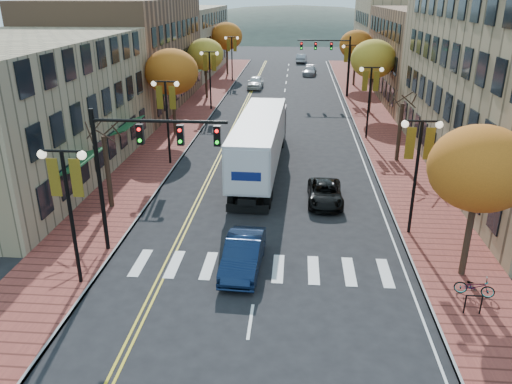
% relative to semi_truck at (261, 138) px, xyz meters
% --- Properties ---
extents(ground, '(200.00, 200.00, 0.00)m').
position_rel_semi_truck_xyz_m(ground, '(0.84, -15.37, -2.37)').
color(ground, black).
rests_on(ground, ground).
extents(sidewalk_left, '(4.00, 85.00, 0.15)m').
position_rel_semi_truck_xyz_m(sidewalk_left, '(-8.16, 17.13, -2.30)').
color(sidewalk_left, brown).
rests_on(sidewalk_left, ground).
extents(sidewalk_right, '(4.00, 85.00, 0.15)m').
position_rel_semi_truck_xyz_m(sidewalk_right, '(9.84, 17.13, -2.30)').
color(sidewalk_right, brown).
rests_on(sidewalk_right, ground).
extents(building_left_near, '(12.00, 22.00, 9.00)m').
position_rel_semi_truck_xyz_m(building_left_near, '(-16.16, -2.37, 2.13)').
color(building_left_near, '#9E8966').
rests_on(building_left_near, ground).
extents(building_left_mid, '(12.00, 24.00, 11.00)m').
position_rel_semi_truck_xyz_m(building_left_mid, '(-16.16, 20.63, 3.13)').
color(building_left_mid, brown).
rests_on(building_left_mid, ground).
extents(building_left_far, '(12.00, 26.00, 9.50)m').
position_rel_semi_truck_xyz_m(building_left_far, '(-16.16, 45.63, 2.38)').
color(building_left_far, '#9E8966').
rests_on(building_left_far, ground).
extents(building_right_mid, '(15.00, 24.00, 10.00)m').
position_rel_semi_truck_xyz_m(building_right_mid, '(19.34, 26.63, 2.63)').
color(building_right_mid, brown).
rests_on(building_right_mid, ground).
extents(building_right_far, '(15.00, 20.00, 11.00)m').
position_rel_semi_truck_xyz_m(building_right_far, '(19.34, 48.63, 3.13)').
color(building_right_far, '#9E8966').
rests_on(building_right_far, ground).
extents(tree_left_a, '(0.28, 0.28, 4.20)m').
position_rel_semi_truck_xyz_m(tree_left_a, '(-8.16, -7.37, -0.12)').
color(tree_left_a, '#382619').
rests_on(tree_left_a, sidewalk_left).
extents(tree_left_b, '(4.48, 4.48, 7.21)m').
position_rel_semi_truck_xyz_m(tree_left_b, '(-8.16, 8.63, 3.07)').
color(tree_left_b, '#382619').
rests_on(tree_left_b, sidewalk_left).
extents(tree_left_c, '(4.16, 4.16, 6.69)m').
position_rel_semi_truck_xyz_m(tree_left_c, '(-8.16, 24.63, 2.68)').
color(tree_left_c, '#382619').
rests_on(tree_left_c, sidewalk_left).
extents(tree_left_d, '(4.61, 4.61, 7.42)m').
position_rel_semi_truck_xyz_m(tree_left_d, '(-8.16, 42.63, 3.23)').
color(tree_left_d, '#382619').
rests_on(tree_left_d, sidewalk_left).
extents(tree_right_a, '(4.16, 4.16, 6.69)m').
position_rel_semi_truck_xyz_m(tree_right_a, '(9.84, -13.37, 2.68)').
color(tree_right_a, '#382619').
rests_on(tree_right_a, sidewalk_right).
extents(tree_right_b, '(0.28, 0.28, 4.20)m').
position_rel_semi_truck_xyz_m(tree_right_b, '(9.84, 2.63, -0.12)').
color(tree_right_b, '#382619').
rests_on(tree_right_b, sidewalk_right).
extents(tree_right_c, '(4.48, 4.48, 7.21)m').
position_rel_semi_truck_xyz_m(tree_right_c, '(9.84, 18.63, 3.07)').
color(tree_right_c, '#382619').
rests_on(tree_right_c, sidewalk_right).
extents(tree_right_d, '(4.35, 4.35, 7.00)m').
position_rel_semi_truck_xyz_m(tree_right_d, '(9.84, 34.63, 2.92)').
color(tree_right_d, '#382619').
rests_on(tree_right_d, sidewalk_right).
extents(lamp_left_a, '(1.96, 0.36, 6.05)m').
position_rel_semi_truck_xyz_m(lamp_left_a, '(-6.66, -15.37, 1.92)').
color(lamp_left_a, black).
rests_on(lamp_left_a, ground).
extents(lamp_left_b, '(1.96, 0.36, 6.05)m').
position_rel_semi_truck_xyz_m(lamp_left_b, '(-6.66, 0.63, 1.92)').
color(lamp_left_b, black).
rests_on(lamp_left_b, ground).
extents(lamp_left_c, '(1.96, 0.36, 6.05)m').
position_rel_semi_truck_xyz_m(lamp_left_c, '(-6.66, 18.63, 1.92)').
color(lamp_left_c, black).
rests_on(lamp_left_c, ground).
extents(lamp_left_d, '(1.96, 0.36, 6.05)m').
position_rel_semi_truck_xyz_m(lamp_left_d, '(-6.66, 36.63, 1.92)').
color(lamp_left_d, black).
rests_on(lamp_left_d, ground).
extents(lamp_right_a, '(1.96, 0.36, 6.05)m').
position_rel_semi_truck_xyz_m(lamp_right_a, '(8.34, -9.37, 1.92)').
color(lamp_right_a, black).
rests_on(lamp_right_a, ground).
extents(lamp_right_b, '(1.96, 0.36, 6.05)m').
position_rel_semi_truck_xyz_m(lamp_right_b, '(8.34, 8.63, 1.92)').
color(lamp_right_b, black).
rests_on(lamp_right_b, ground).
extents(lamp_right_c, '(1.96, 0.36, 6.05)m').
position_rel_semi_truck_xyz_m(lamp_right_c, '(8.34, 26.63, 1.92)').
color(lamp_right_c, black).
rests_on(lamp_right_c, ground).
extents(traffic_mast_near, '(6.10, 0.35, 7.00)m').
position_rel_semi_truck_xyz_m(traffic_mast_near, '(-4.63, -12.37, 2.55)').
color(traffic_mast_near, black).
rests_on(traffic_mast_near, ground).
extents(traffic_mast_far, '(6.10, 0.34, 7.00)m').
position_rel_semi_truck_xyz_m(traffic_mast_far, '(6.32, 26.63, 2.55)').
color(traffic_mast_far, black).
rests_on(traffic_mast_far, ground).
extents(semi_truck, '(3.09, 16.30, 4.06)m').
position_rel_semi_truck_xyz_m(semi_truck, '(0.00, 0.00, 0.00)').
color(semi_truck, black).
rests_on(semi_truck, ground).
extents(navy_sedan, '(1.79, 4.63, 1.50)m').
position_rel_semi_truck_xyz_m(navy_sedan, '(0.16, -13.51, -1.62)').
color(navy_sedan, '#0D1B37').
rests_on(navy_sedan, ground).
extents(black_suv, '(2.04, 4.39, 1.22)m').
position_rel_semi_truck_xyz_m(black_suv, '(4.20, -5.50, -1.76)').
color(black_suv, black).
rests_on(black_suv, ground).
extents(car_far_white, '(2.03, 4.66, 1.56)m').
position_rel_semi_truck_xyz_m(car_far_white, '(-3.02, 31.80, -1.59)').
color(car_far_white, white).
rests_on(car_far_white, ground).
extents(car_far_silver, '(2.32, 4.67, 1.31)m').
position_rel_semi_truck_xyz_m(car_far_silver, '(4.19, 43.39, -1.72)').
color(car_far_silver, '#97969D').
rests_on(car_far_silver, ground).
extents(car_far_oncoming, '(2.00, 4.70, 1.51)m').
position_rel_semi_truck_xyz_m(car_far_oncoming, '(3.02, 57.45, -1.62)').
color(car_far_oncoming, '#9999A0').
rests_on(car_far_oncoming, ground).
extents(bicycle, '(1.65, 0.93, 0.82)m').
position_rel_semi_truck_xyz_m(bicycle, '(9.81, -15.07, -1.81)').
color(bicycle, gray).
rests_on(bicycle, sidewalk_right).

